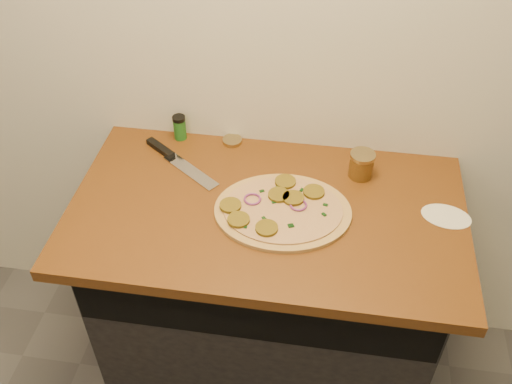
% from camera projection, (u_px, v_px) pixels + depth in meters
% --- Properties ---
extents(cabinet, '(1.10, 0.60, 0.86)m').
position_uv_depth(cabinet, '(266.00, 295.00, 2.07)').
color(cabinet, black).
rests_on(cabinet, ground).
extents(countertop, '(1.20, 0.70, 0.04)m').
position_uv_depth(countertop, '(267.00, 211.00, 1.74)').
color(countertop, '#623412').
rests_on(countertop, cabinet).
extents(pizza, '(0.44, 0.44, 0.03)m').
position_uv_depth(pizza, '(282.00, 210.00, 1.70)').
color(pizza, tan).
rests_on(pizza, countertop).
extents(chefs_knife, '(0.29, 0.23, 0.02)m').
position_uv_depth(chefs_knife, '(174.00, 159.00, 1.89)').
color(chefs_knife, '#B7BAC1').
rests_on(chefs_knife, countertop).
extents(mason_jar_lid, '(0.09, 0.09, 0.01)m').
position_uv_depth(mason_jar_lid, '(232.00, 141.00, 1.96)').
color(mason_jar_lid, tan).
rests_on(mason_jar_lid, countertop).
extents(salsa_jar, '(0.08, 0.08, 0.09)m').
position_uv_depth(salsa_jar, '(361.00, 165.00, 1.81)').
color(salsa_jar, maroon).
rests_on(salsa_jar, countertop).
extents(spice_shaker, '(0.04, 0.04, 0.09)m').
position_uv_depth(spice_shaker, '(180.00, 127.00, 1.96)').
color(spice_shaker, '#206620').
rests_on(spice_shaker, countertop).
extents(flour_spill, '(0.17, 0.17, 0.00)m').
position_uv_depth(flour_spill, '(446.00, 216.00, 1.70)').
color(flour_spill, silver).
rests_on(flour_spill, countertop).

